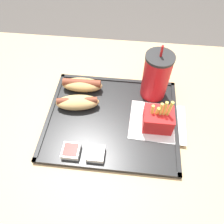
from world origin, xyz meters
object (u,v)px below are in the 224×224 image
(sauce_cup_ketchup, at_px, (71,151))
(sauce_cup_mayo, at_px, (96,154))
(hot_dog_near, at_px, (77,102))
(fries_carton, at_px, (158,118))
(soda_cup, at_px, (156,76))
(hot_dog_far, at_px, (82,84))

(sauce_cup_ketchup, bearing_deg, sauce_cup_mayo, -0.44)
(hot_dog_near, relative_size, fries_carton, 1.26)
(fries_carton, bearing_deg, sauce_cup_ketchup, -152.83)
(soda_cup, height_order, hot_dog_far, soda_cup)
(fries_carton, height_order, sauce_cup_ketchup, fries_carton)
(soda_cup, xyz_separation_m, hot_dog_near, (-0.24, -0.08, -0.06))
(hot_dog_near, bearing_deg, soda_cup, 19.36)
(fries_carton, distance_m, sauce_cup_mayo, 0.21)
(soda_cup, relative_size, sauce_cup_mayo, 4.06)
(sauce_cup_ketchup, bearing_deg, soda_cup, 47.88)
(soda_cup, bearing_deg, sauce_cup_ketchup, -132.12)
(soda_cup, bearing_deg, sauce_cup_mayo, -122.04)
(soda_cup, distance_m, sauce_cup_mayo, 0.30)
(hot_dog_near, xyz_separation_m, sauce_cup_mayo, (0.08, -0.16, -0.01))
(hot_dog_near, height_order, sauce_cup_ketchup, hot_dog_near)
(sauce_cup_ketchup, bearing_deg, hot_dog_far, 93.44)
(soda_cup, distance_m, hot_dog_near, 0.26)
(sauce_cup_mayo, distance_m, sauce_cup_ketchup, 0.07)
(fries_carton, bearing_deg, hot_dog_far, 154.43)
(hot_dog_far, relative_size, fries_carton, 1.21)
(hot_dog_near, relative_size, sauce_cup_ketchup, 3.02)
(soda_cup, xyz_separation_m, hot_dog_far, (-0.24, -0.01, -0.06))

